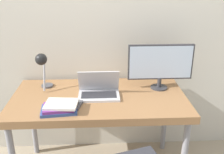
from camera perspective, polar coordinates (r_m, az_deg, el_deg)
name	(u,v)px	position (r m, az deg, el deg)	size (l,w,h in m)	color
wall_back	(98,22)	(2.41, -3.13, 11.90)	(8.00, 0.05, 2.60)	beige
desk	(99,103)	(2.18, -2.83, -5.76)	(1.42, 0.75, 0.77)	#996B42
laptop	(99,91)	(2.14, -2.85, -3.00)	(0.33, 0.22, 0.21)	silver
monitor	(160,64)	(2.25, 10.51, 2.83)	(0.55, 0.15, 0.39)	#333338
desk_lamp	(42,65)	(2.21, -14.92, 2.63)	(0.10, 0.23, 0.34)	#4C4C51
book_stack	(60,107)	(1.95, -11.33, -6.50)	(0.28, 0.21, 0.06)	#334C8C
tv_remote	(73,108)	(1.96, -8.57, -6.79)	(0.09, 0.18, 0.02)	black
media_remote	(78,105)	(2.00, -7.40, -6.16)	(0.07, 0.15, 0.02)	#4C4C51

